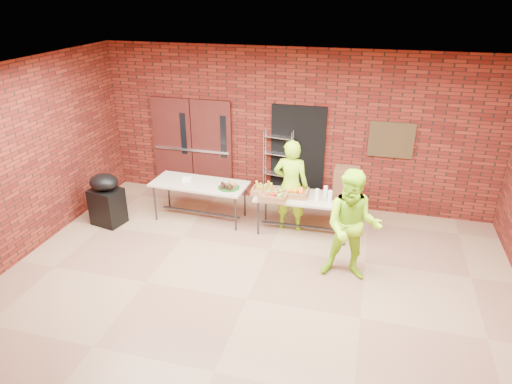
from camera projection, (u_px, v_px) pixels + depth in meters
room at (246, 203)px, 6.11m from camera, size 8.08×7.08×3.28m
double_doors at (193, 147)px, 9.87m from camera, size 1.78×0.12×2.10m
dark_doorway at (297, 156)px, 9.35m from camera, size 1.10×0.06×2.10m
bronze_plaque at (391, 140)px, 8.71m from camera, size 0.85×0.04×0.70m
wire_rack at (278, 168)px, 9.42m from camera, size 0.61×0.29×1.61m
table_left at (199, 186)px, 8.84m from camera, size 1.88×0.85×0.76m
table_right at (304, 200)px, 8.33m from camera, size 1.81×0.80×0.74m
basket_bananas at (264, 191)px, 8.41m from camera, size 0.42×0.33×0.13m
basket_oranges at (295, 192)px, 8.32m from camera, size 0.48×0.38×0.15m
basket_apples at (273, 195)px, 8.21m from camera, size 0.49×0.38×0.15m
muffin_tray at (229, 186)px, 8.58m from camera, size 0.41×0.41×0.10m
napkin_box at (187, 179)px, 8.91m from camera, size 0.18×0.12×0.06m
coffee_dispenser at (346, 183)px, 8.17m from camera, size 0.43×0.38×0.56m
cup_stack_front at (317, 195)px, 8.12m from camera, size 0.07×0.07×0.22m
cup_stack_mid at (330, 197)px, 8.03m from camera, size 0.08×0.08×0.23m
cup_stack_back at (326, 192)px, 8.23m from camera, size 0.07×0.07×0.22m
covered_grill at (106, 199)px, 8.72m from camera, size 0.65×0.57×1.02m
volunteer_woman at (291, 186)px, 8.39m from camera, size 0.65×0.43×1.77m
volunteer_man at (352, 226)px, 6.94m from camera, size 0.89×0.70×1.81m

